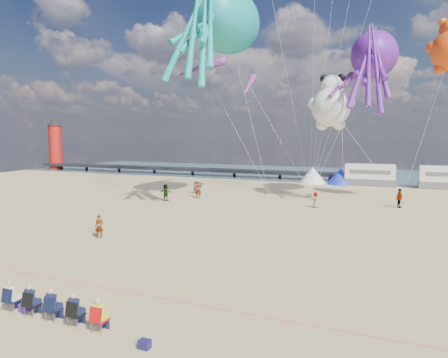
{
  "coord_description": "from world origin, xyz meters",
  "views": [
    {
      "loc": [
        8.58,
        -19.25,
        7.04
      ],
      "look_at": [
        -1.99,
        6.0,
        4.04
      ],
      "focal_mm": 32.0,
      "sensor_mm": 36.0,
      "label": 1
    }
  ],
  "objects_px": {
    "windsock_right": "(249,85)",
    "tent_white": "(313,175)",
    "beachgoer_5": "(198,190)",
    "kite_panda": "(331,107)",
    "lighthouse": "(56,148)",
    "beachgoer_1": "(196,187)",
    "sandbag_c": "(401,203)",
    "cooler_purple": "(25,308)",
    "sandbag_b": "(310,196)",
    "beachgoer_0": "(315,200)",
    "tent_blue": "(341,176)",
    "motorhome_0": "(370,175)",
    "kite_octopus_purple": "(374,55)",
    "beachgoer_3": "(399,198)",
    "cooler_navy": "(145,344)",
    "motorhome_1": "(447,178)",
    "spectator_row": "(54,304)",
    "sandbag_e": "(310,194)",
    "beachgoer_4": "(166,193)",
    "sandbag_a": "(269,194)",
    "standing_person": "(99,227)",
    "sandbag_d": "(343,194)",
    "kite_octopus_teal": "(227,21)",
    "windsock_left": "(203,68)",
    "windsock_mid": "(341,86)"
  },
  "relations": [
    {
      "from": "tent_white",
      "to": "tent_blue",
      "type": "relative_size",
      "value": 1.0
    },
    {
      "from": "windsock_mid",
      "to": "kite_panda",
      "type": "bearing_deg",
      "value": -136.54
    },
    {
      "from": "windsock_left",
      "to": "kite_panda",
      "type": "bearing_deg",
      "value": 18.4
    },
    {
      "from": "beachgoer_0",
      "to": "windsock_left",
      "type": "relative_size",
      "value": 0.21
    },
    {
      "from": "lighthouse",
      "to": "beachgoer_5",
      "type": "xyz_separation_m",
      "value": [
        44.74,
        -23.34,
        -3.56
      ]
    },
    {
      "from": "cooler_navy",
      "to": "kite_octopus_purple",
      "type": "xyz_separation_m",
      "value": [
        5.19,
        35.69,
        15.37
      ]
    },
    {
      "from": "beachgoer_0",
      "to": "sandbag_e",
      "type": "bearing_deg",
      "value": -4.62
    },
    {
      "from": "sandbag_d",
      "to": "kite_octopus_purple",
      "type": "distance_m",
      "value": 15.83
    },
    {
      "from": "cooler_navy",
      "to": "sandbag_e",
      "type": "xyz_separation_m",
      "value": [
        -1.43,
        36.72,
        -0.04
      ]
    },
    {
      "from": "motorhome_1",
      "to": "kite_octopus_teal",
      "type": "bearing_deg",
      "value": -137.62
    },
    {
      "from": "cooler_purple",
      "to": "sandbag_c",
      "type": "xyz_separation_m",
      "value": [
        14.49,
        33.66,
        -0.05
      ]
    },
    {
      "from": "lighthouse",
      "to": "beachgoer_1",
      "type": "height_order",
      "value": "lighthouse"
    },
    {
      "from": "spectator_row",
      "to": "sandbag_e",
      "type": "height_order",
      "value": "spectator_row"
    },
    {
      "from": "spectator_row",
      "to": "sandbag_d",
      "type": "relative_size",
      "value": 12.2
    },
    {
      "from": "kite_octopus_purple",
      "to": "kite_panda",
      "type": "height_order",
      "value": "kite_octopus_purple"
    },
    {
      "from": "beachgoer_1",
      "to": "sandbag_c",
      "type": "xyz_separation_m",
      "value": [
        22.95,
        1.66,
        -0.64
      ]
    },
    {
      "from": "windsock_right",
      "to": "beachgoer_0",
      "type": "bearing_deg",
      "value": -37.57
    },
    {
      "from": "tent_white",
      "to": "beachgoer_5",
      "type": "distance_m",
      "value": 21.44
    },
    {
      "from": "tent_white",
      "to": "beachgoer_3",
      "type": "relative_size",
      "value": 2.14
    },
    {
      "from": "sandbag_e",
      "to": "beachgoer_4",
      "type": "bearing_deg",
      "value": -142.25
    },
    {
      "from": "motorhome_0",
      "to": "sandbag_b",
      "type": "height_order",
      "value": "motorhome_0"
    },
    {
      "from": "motorhome_1",
      "to": "sandbag_a",
      "type": "bearing_deg",
      "value": -145.8
    },
    {
      "from": "beachgoer_5",
      "to": "kite_panda",
      "type": "distance_m",
      "value": 16.84
    },
    {
      "from": "sandbag_a",
      "to": "sandbag_e",
      "type": "xyz_separation_m",
      "value": [
        4.56,
        1.73,
        0.0
      ]
    },
    {
      "from": "beachgoer_4",
      "to": "motorhome_0",
      "type": "bearing_deg",
      "value": -121.96
    },
    {
      "from": "cooler_navy",
      "to": "windsock_right",
      "type": "xyz_separation_m",
      "value": [
        -8.11,
        33.63,
        12.63
      ]
    },
    {
      "from": "kite_panda",
      "to": "tent_white",
      "type": "bearing_deg",
      "value": 99.64
    },
    {
      "from": "spectator_row",
      "to": "beachgoer_0",
      "type": "xyz_separation_m",
      "value": [
        4.99,
        27.94,
        0.11
      ]
    },
    {
      "from": "cooler_purple",
      "to": "sandbag_b",
      "type": "relative_size",
      "value": 0.8
    },
    {
      "from": "lighthouse",
      "to": "windsock_right",
      "type": "xyz_separation_m",
      "value": [
        49.2,
        -19.08,
        8.28
      ]
    },
    {
      "from": "cooler_purple",
      "to": "beachgoer_3",
      "type": "bearing_deg",
      "value": 65.33
    },
    {
      "from": "motorhome_0",
      "to": "cooler_navy",
      "type": "distance_m",
      "value": 48.95
    },
    {
      "from": "motorhome_1",
      "to": "spectator_row",
      "type": "distance_m",
      "value": 51.76
    },
    {
      "from": "lighthouse",
      "to": "beachgoer_0",
      "type": "relative_size",
      "value": 5.89
    },
    {
      "from": "motorhome_0",
      "to": "kite_octopus_purple",
      "type": "distance_m",
      "value": 19.14
    },
    {
      "from": "tent_white",
      "to": "beachgoer_3",
      "type": "height_order",
      "value": "tent_white"
    },
    {
      "from": "motorhome_0",
      "to": "cooler_navy",
      "type": "relative_size",
      "value": 17.37
    },
    {
      "from": "motorhome_0",
      "to": "sandbag_c",
      "type": "height_order",
      "value": "motorhome_0"
    },
    {
      "from": "spectator_row",
      "to": "beachgoer_5",
      "type": "bearing_deg",
      "value": 105.87
    },
    {
      "from": "tent_white",
      "to": "sandbag_c",
      "type": "distance_m",
      "value": 18.72
    },
    {
      "from": "beachgoer_1",
      "to": "sandbag_b",
      "type": "xyz_separation_m",
      "value": [
        13.39,
        2.51,
        -0.64
      ]
    },
    {
      "from": "beachgoer_3",
      "to": "beachgoer_4",
      "type": "xyz_separation_m",
      "value": [
        -23.15,
        -5.29,
        -0.03
      ]
    },
    {
      "from": "cooler_navy",
      "to": "standing_person",
      "type": "distance_m",
      "value": 15.56
    },
    {
      "from": "cooler_purple",
      "to": "sandbag_c",
      "type": "height_order",
      "value": "cooler_purple"
    },
    {
      "from": "windsock_right",
      "to": "tent_white",
      "type": "bearing_deg",
      "value": 65.98
    },
    {
      "from": "tent_white",
      "to": "cooler_purple",
      "type": "height_order",
      "value": "tent_white"
    },
    {
      "from": "lighthouse",
      "to": "sandbag_c",
      "type": "xyz_separation_m",
      "value": [
        65.76,
        -18.53,
        -4.39
      ]
    },
    {
      "from": "motorhome_1",
      "to": "windsock_right",
      "type": "height_order",
      "value": "windsock_right"
    },
    {
      "from": "sandbag_c",
      "to": "standing_person",
      "type": "bearing_deg",
      "value": -129.98
    },
    {
      "from": "windsock_right",
      "to": "cooler_purple",
      "type": "bearing_deg",
      "value": -92.8
    }
  ]
}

